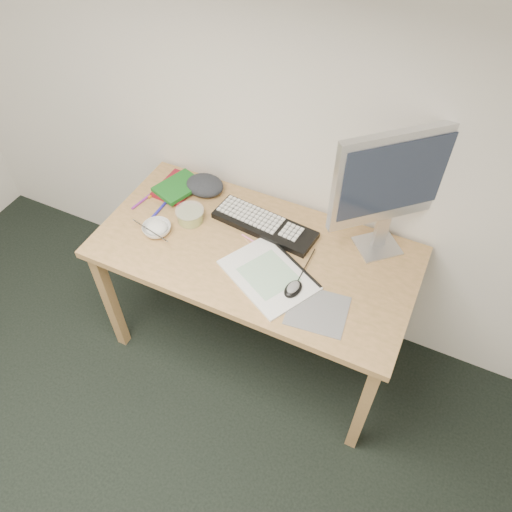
{
  "coord_description": "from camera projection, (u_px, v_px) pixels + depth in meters",
  "views": [
    {
      "loc": [
        0.86,
        0.11,
        2.36
      ],
      "look_at": [
        0.27,
        1.34,
        0.83
      ],
      "focal_mm": 35.0,
      "sensor_mm": 36.0,
      "label": 1
    }
  ],
  "objects": [
    {
      "name": "mousepad",
      "position": [
        318.0,
        311.0,
        1.96
      ],
      "size": [
        0.25,
        0.23,
        0.0
      ],
      "primitive_type": "cube",
      "rotation": [
        0.0,
        0.0,
        0.12
      ],
      "color": "slate",
      "rests_on": "desk"
    },
    {
      "name": "mouse",
      "position": [
        293.0,
        287.0,
        2.0
      ],
      "size": [
        0.08,
        0.11,
        0.03
      ],
      "primitive_type": "ellipsoid",
      "rotation": [
        0.0,
        0.0,
        -0.16
      ],
      "color": "black",
      "rests_on": "sketchpad"
    },
    {
      "name": "book_red",
      "position": [
        177.0,
        187.0,
        2.43
      ],
      "size": [
        0.17,
        0.22,
        0.02
      ],
      "primitive_type": "cube",
      "rotation": [
        0.0,
        0.0,
        -0.04
      ],
      "color": "maroon",
      "rests_on": "desk"
    },
    {
      "name": "sketchpad",
      "position": [
        269.0,
        275.0,
        2.07
      ],
      "size": [
        0.46,
        0.42,
        0.01
      ],
      "primitive_type": "cube",
      "rotation": [
        0.0,
        0.0,
        -0.49
      ],
      "color": "white",
      "rests_on": "desk"
    },
    {
      "name": "pencil_black",
      "position": [
        280.0,
        246.0,
        2.18
      ],
      "size": [
        0.17,
        0.03,
        0.01
      ],
      "primitive_type": "cylinder",
      "rotation": [
        0.0,
        1.57,
        0.17
      ],
      "color": "black",
      "rests_on": "desk"
    },
    {
      "name": "pencil_tan",
      "position": [
        254.0,
        251.0,
        2.16
      ],
      "size": [
        0.13,
        0.1,
        0.01
      ],
      "primitive_type": "cylinder",
      "rotation": [
        0.0,
        1.57,
        -0.62
      ],
      "color": "tan",
      "rests_on": "desk"
    },
    {
      "name": "chopsticks",
      "position": [
        150.0,
        231.0,
        2.19
      ],
      "size": [
        0.21,
        0.06,
        0.02
      ],
      "primitive_type": "cylinder",
      "rotation": [
        0.0,
        1.57,
        -0.22
      ],
      "color": "silver",
      "rests_on": "rice_bowl"
    },
    {
      "name": "desk",
      "position": [
        255.0,
        262.0,
        2.23
      ],
      "size": [
        1.4,
        0.7,
        0.75
      ],
      "color": "tan",
      "rests_on": "ground"
    },
    {
      "name": "fruit_tub",
      "position": [
        190.0,
        215.0,
        2.27
      ],
      "size": [
        0.14,
        0.14,
        0.06
      ],
      "primitive_type": "cylinder",
      "rotation": [
        0.0,
        0.0,
        0.11
      ],
      "color": "gold",
      "rests_on": "desk"
    },
    {
      "name": "monitor",
      "position": [
        395.0,
        180.0,
        1.9
      ],
      "size": [
        0.4,
        0.38,
        0.6
      ],
      "rotation": [
        0.0,
        0.0,
        0.75
      ],
      "color": "silver",
      "rests_on": "desk"
    },
    {
      "name": "marker_blue",
      "position": [
        159.0,
        210.0,
        2.33
      ],
      "size": [
        0.01,
        0.14,
        0.01
      ],
      "primitive_type": "cylinder",
      "rotation": [
        0.0,
        1.57,
        1.57
      ],
      "color": "#2521B4",
      "rests_on": "desk"
    },
    {
      "name": "pencil_pink",
      "position": [
        259.0,
        245.0,
        2.18
      ],
      "size": [
        0.2,
        0.06,
        0.01
      ],
      "primitive_type": "cylinder",
      "rotation": [
        0.0,
        1.57,
        -0.24
      ],
      "color": "pink",
      "rests_on": "desk"
    },
    {
      "name": "cloth_lump",
      "position": [
        205.0,
        185.0,
        2.41
      ],
      "size": [
        0.19,
        0.17,
        0.07
      ],
      "primitive_type": "ellipsoid",
      "rotation": [
        0.0,
        0.0,
        0.27
      ],
      "color": "#25262C",
      "rests_on": "desk"
    },
    {
      "name": "book_green",
      "position": [
        178.0,
        187.0,
        2.4
      ],
      "size": [
        0.22,
        0.25,
        0.02
      ],
      "primitive_type": "cube",
      "rotation": [
        0.0,
        0.0,
        -0.34
      ],
      "color": "#18621D",
      "rests_on": "book_red"
    },
    {
      "name": "marker_purple",
      "position": [
        142.0,
        201.0,
        2.37
      ],
      "size": [
        0.04,
        0.13,
        0.01
      ],
      "primitive_type": "cylinder",
      "rotation": [
        0.0,
        1.57,
        1.39
      ],
      "color": "#832893",
      "rests_on": "desk"
    },
    {
      "name": "marker_orange",
      "position": [
        159.0,
        190.0,
        2.42
      ],
      "size": [
        0.05,
        0.14,
        0.01
      ],
      "primitive_type": "cylinder",
      "rotation": [
        0.0,
        1.57,
        1.3
      ],
      "color": "#BE7716",
      "rests_on": "desk"
    },
    {
      "name": "rice_bowl",
      "position": [
        157.0,
        229.0,
        2.23
      ],
      "size": [
        0.16,
        0.16,
        0.04
      ],
      "primitive_type": "imported",
      "rotation": [
        0.0,
        0.0,
        0.24
      ],
      "color": "silver",
      "rests_on": "desk"
    },
    {
      "name": "keyboard",
      "position": [
        265.0,
        225.0,
        2.25
      ],
      "size": [
        0.5,
        0.21,
        0.03
      ],
      "primitive_type": "cube",
      "rotation": [
        0.0,
        0.0,
        -0.11
      ],
      "color": "black",
      "rests_on": "desk"
    }
  ]
}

